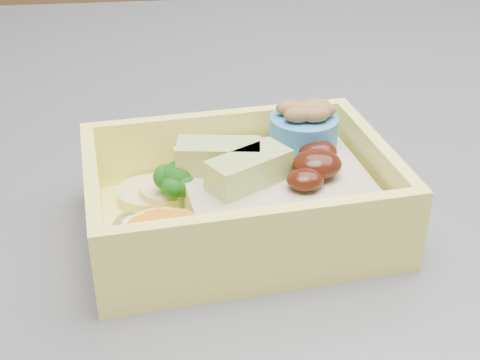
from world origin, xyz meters
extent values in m
cube|color=brown|center=(0.00, 1.20, 0.45)|extent=(3.20, 0.60, 0.90)
cube|color=#35353A|center=(0.00, -0.10, 0.90)|extent=(1.24, 0.84, 0.04)
cube|color=#FEF668|center=(-0.14, -0.23, 0.92)|extent=(0.20, 0.15, 0.01)
cube|color=#FEF668|center=(-0.15, -0.17, 0.95)|extent=(0.19, 0.03, 0.05)
cube|color=#FEF668|center=(-0.13, -0.29, 0.95)|extent=(0.19, 0.03, 0.05)
cube|color=#FEF668|center=(-0.05, -0.22, 0.95)|extent=(0.02, 0.12, 0.05)
cube|color=#FEF668|center=(-0.23, -0.24, 0.95)|extent=(0.02, 0.12, 0.05)
cube|color=tan|center=(-0.12, -0.23, 0.94)|extent=(0.12, 0.12, 0.03)
ellipsoid|color=#330F07|center=(-0.09, -0.23, 0.97)|extent=(0.03, 0.03, 0.02)
ellipsoid|color=#330F07|center=(-0.09, -0.21, 0.96)|extent=(0.03, 0.02, 0.01)
ellipsoid|color=#330F07|center=(-0.10, -0.25, 0.96)|extent=(0.02, 0.02, 0.01)
cube|color=#AEC466|center=(-0.14, -0.23, 0.97)|extent=(0.06, 0.05, 0.02)
cube|color=#AEC466|center=(-0.15, -0.22, 0.97)|extent=(0.05, 0.03, 0.02)
cylinder|color=#759C54|center=(-0.18, -0.22, 0.94)|extent=(0.01, 0.01, 0.02)
sphere|color=#175613|center=(-0.18, -0.22, 0.96)|extent=(0.02, 0.02, 0.02)
sphere|color=#175613|center=(-0.17, -0.21, 0.95)|extent=(0.02, 0.02, 0.02)
sphere|color=#175613|center=(-0.19, -0.21, 0.95)|extent=(0.02, 0.02, 0.02)
sphere|color=#175613|center=(-0.17, -0.23, 0.95)|extent=(0.01, 0.01, 0.01)
sphere|color=#175613|center=(-0.18, -0.23, 0.95)|extent=(0.01, 0.01, 0.01)
sphere|color=#175613|center=(-0.18, -0.21, 0.95)|extent=(0.01, 0.01, 0.01)
cylinder|color=yellow|center=(-0.19, -0.27, 0.94)|extent=(0.05, 0.05, 0.02)
cylinder|color=orange|center=(-0.19, -0.26, 0.95)|extent=(0.02, 0.02, 0.00)
cylinder|color=orange|center=(-0.20, -0.27, 0.95)|extent=(0.02, 0.02, 0.00)
cylinder|color=orange|center=(-0.18, -0.27, 0.96)|extent=(0.02, 0.02, 0.00)
cylinder|color=tan|center=(-0.20, -0.20, 0.93)|extent=(0.04, 0.04, 0.01)
cylinder|color=tan|center=(-0.18, -0.20, 0.94)|extent=(0.04, 0.04, 0.01)
ellipsoid|color=silver|center=(-0.17, -0.19, 0.94)|extent=(0.02, 0.02, 0.02)
ellipsoid|color=silver|center=(-0.21, -0.25, 0.94)|extent=(0.02, 0.02, 0.02)
cylinder|color=#3982C5|center=(-0.09, -0.19, 0.97)|extent=(0.05, 0.05, 0.02)
ellipsoid|color=brown|center=(-0.09, -0.19, 0.98)|extent=(0.02, 0.01, 0.01)
ellipsoid|color=brown|center=(-0.08, -0.18, 0.98)|extent=(0.02, 0.01, 0.01)
ellipsoid|color=brown|center=(-0.10, -0.18, 0.98)|extent=(0.02, 0.01, 0.01)
ellipsoid|color=brown|center=(-0.09, -0.20, 0.98)|extent=(0.02, 0.01, 0.01)
ellipsoid|color=brown|center=(-0.10, -0.20, 0.98)|extent=(0.02, 0.01, 0.01)
ellipsoid|color=brown|center=(-0.08, -0.19, 0.98)|extent=(0.02, 0.01, 0.01)
camera|label=1|loc=(-0.18, -0.58, 1.16)|focal=50.00mm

